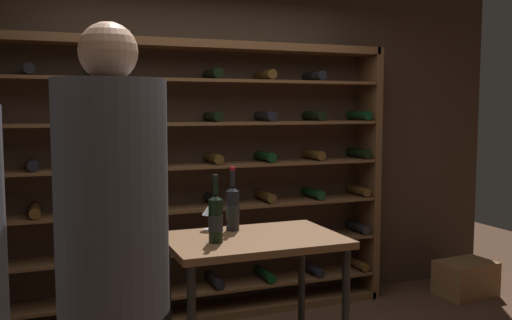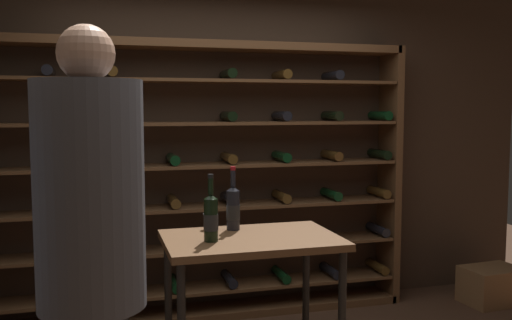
% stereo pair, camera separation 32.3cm
% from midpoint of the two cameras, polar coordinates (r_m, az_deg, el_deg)
% --- Properties ---
extents(back_wall, '(5.59, 0.10, 2.84)m').
position_cam_midpoint_polar(back_wall, '(4.58, -1.93, 2.51)').
color(back_wall, '#3D2B1E').
rests_on(back_wall, ground).
extents(wine_rack, '(3.30, 0.32, 2.14)m').
position_cam_midpoint_polar(wine_rack, '(4.38, -3.30, -2.32)').
color(wine_rack, brown).
rests_on(wine_rack, ground).
extents(tasting_table, '(0.96, 0.64, 0.93)m').
position_cam_midpoint_polar(tasting_table, '(3.18, 2.46, -9.89)').
color(tasting_table, brown).
rests_on(tasting_table, ground).
extents(person_guest_blue_shirt, '(0.43, 0.43, 1.97)m').
position_cam_midpoint_polar(person_guest_blue_shirt, '(2.34, -12.50, -8.55)').
color(person_guest_blue_shirt, '#313131').
rests_on(person_guest_blue_shirt, ground).
extents(wine_crate, '(0.51, 0.38, 0.30)m').
position_cam_midpoint_polar(wine_crate, '(5.32, 24.37, -11.46)').
color(wine_crate, brown).
rests_on(wine_crate, ground).
extents(wine_bottle_red_label, '(0.08, 0.08, 0.36)m').
position_cam_midpoint_polar(wine_bottle_red_label, '(3.02, -1.51, -5.82)').
color(wine_bottle_red_label, black).
rests_on(wine_bottle_red_label, tasting_table).
extents(wine_bottle_black_capsule, '(0.08, 0.08, 0.37)m').
position_cam_midpoint_polar(wine_bottle_black_capsule, '(3.30, 0.48, -4.84)').
color(wine_bottle_black_capsule, black).
rests_on(wine_bottle_black_capsule, tasting_table).
extents(wine_glass_stemmed_left, '(0.09, 0.09, 0.15)m').
position_cam_midpoint_polar(wine_glass_stemmed_left, '(3.32, -1.87, -5.09)').
color(wine_glass_stemmed_left, silver).
rests_on(wine_glass_stemmed_left, tasting_table).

